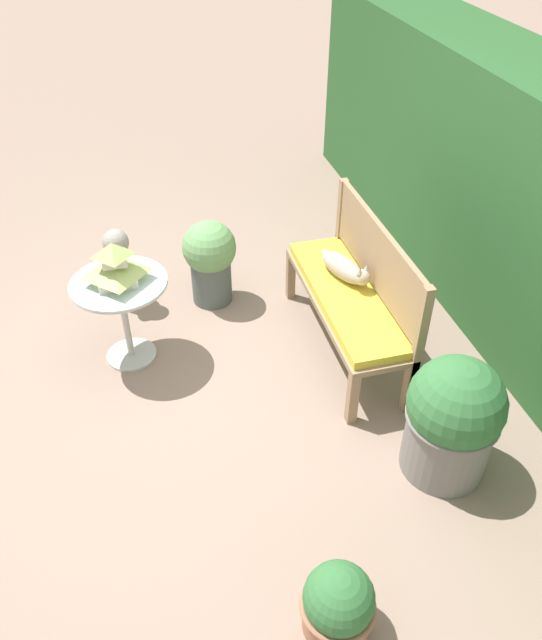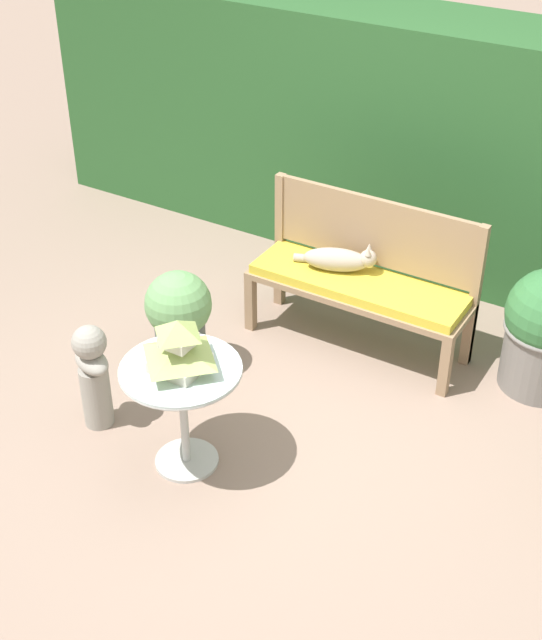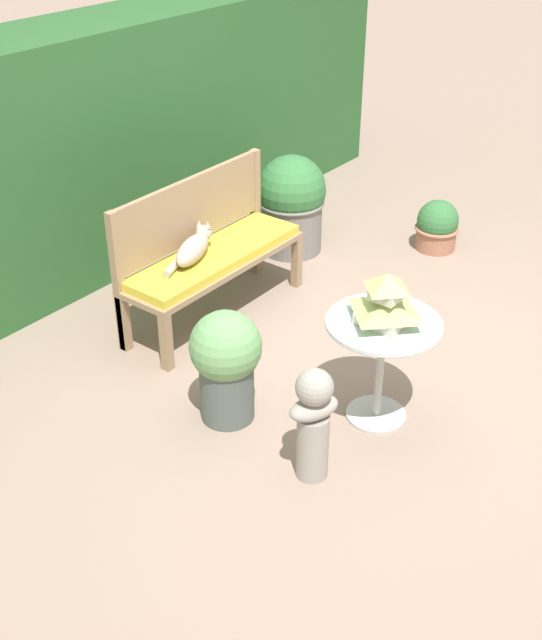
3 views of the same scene
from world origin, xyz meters
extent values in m
plane|color=gray|center=(0.00, 0.00, 0.00)|extent=(30.00, 30.00, 0.00)
cube|color=#285628|center=(0.00, 2.29, 0.88)|extent=(6.40, 0.77, 1.75)
cube|color=#937556|center=(-0.73, 0.80, 0.19)|extent=(0.06, 0.06, 0.39)
cube|color=#937556|center=(0.61, 0.80, 0.19)|extent=(0.06, 0.06, 0.39)
cube|color=#937556|center=(-0.73, 1.17, 0.19)|extent=(0.06, 0.06, 0.39)
cube|color=#937556|center=(0.61, 1.17, 0.19)|extent=(0.06, 0.06, 0.39)
cube|color=#937556|center=(-0.06, 0.98, 0.41)|extent=(1.41, 0.43, 0.04)
cube|color=gold|center=(-0.06, 0.98, 0.46)|extent=(1.35, 0.40, 0.06)
cube|color=#937556|center=(-0.73, 1.18, 0.48)|extent=(0.06, 0.06, 0.95)
cube|color=#937556|center=(0.62, 1.18, 0.48)|extent=(0.06, 0.06, 0.95)
cube|color=#937556|center=(-0.06, 1.18, 0.73)|extent=(1.35, 0.04, 0.44)
ellipsoid|color=#A89989|center=(-0.23, 1.01, 0.56)|extent=(0.44, 0.28, 0.15)
sphere|color=#A89989|center=(-0.05, 1.08, 0.59)|extent=(0.11, 0.11, 0.11)
cone|color=#A89989|center=(-0.06, 1.11, 0.66)|extent=(0.04, 0.04, 0.05)
cone|color=#A89989|center=(-0.04, 1.05, 0.66)|extent=(0.04, 0.04, 0.05)
cylinder|color=#A89989|center=(-0.41, 1.02, 0.51)|extent=(0.23, 0.13, 0.05)
cylinder|color=#B7B7B2|center=(-0.34, -0.47, 0.01)|extent=(0.34, 0.34, 0.02)
cylinder|color=#B7B7B2|center=(-0.34, -0.47, 0.31)|extent=(0.04, 0.04, 0.62)
cylinder|color=silver|center=(-0.34, -0.47, 0.63)|extent=(0.63, 0.63, 0.01)
torus|color=#B7B7B2|center=(-0.34, -0.47, 0.62)|extent=(0.63, 0.63, 0.02)
cube|color=beige|center=(-0.34, -0.47, 0.67)|extent=(0.24, 0.24, 0.06)
pyramid|color=#A8BC66|center=(-0.34, -0.47, 0.74)|extent=(0.33, 0.33, 0.08)
cube|color=beige|center=(-0.34, -0.47, 0.81)|extent=(0.15, 0.15, 0.06)
pyramid|color=#A8BC66|center=(-0.34, -0.47, 0.88)|extent=(0.20, 0.20, 0.09)
cylinder|color=gray|center=(-0.96, -0.46, 0.19)|extent=(0.17, 0.17, 0.38)
ellipsoid|color=gray|center=(-0.96, -0.46, 0.43)|extent=(0.31, 0.25, 0.11)
sphere|color=gray|center=(-0.96, -0.46, 0.56)|extent=(0.19, 0.19, 0.19)
cylinder|color=#4C5651|center=(-0.86, 0.20, 0.20)|extent=(0.31, 0.31, 0.40)
torus|color=#4C5651|center=(-0.86, 0.20, 0.39)|extent=(0.34, 0.34, 0.03)
sphere|color=#66995B|center=(-0.86, 0.20, 0.47)|extent=(0.40, 0.40, 0.40)
camera|label=1|loc=(3.05, -0.36, 2.93)|focal=35.00mm
camera|label=2|loc=(1.89, -3.30, 3.32)|focal=50.00mm
camera|label=3|loc=(-3.57, -2.21, 2.87)|focal=45.00mm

